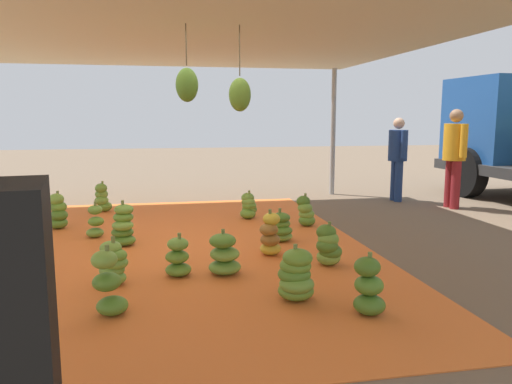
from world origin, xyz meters
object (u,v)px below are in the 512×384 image
at_px(banana_bunch_1, 328,246).
at_px(banana_bunch_12, 369,288).
at_px(banana_bunch_4, 178,258).
at_px(banana_bunch_6, 58,212).
at_px(banana_bunch_3, 113,264).
at_px(worker_2, 454,151).
at_px(banana_bunch_8, 95,223).
at_px(banana_bunch_14, 224,256).
at_px(banana_bunch_10, 306,212).
at_px(worker_1, 398,153).
at_px(banana_bunch_7, 296,276).
at_px(banana_bunch_0, 281,228).
at_px(banana_bunch_5, 108,285).
at_px(banana_bunch_9, 249,206).
at_px(banana_bunch_11, 123,226).
at_px(banana_bunch_13, 270,236).
at_px(banana_bunch_2, 102,198).

distance_m(banana_bunch_1, banana_bunch_12, 1.34).
xyz_separation_m(banana_bunch_4, banana_bunch_6, (-2.49, -1.62, 0.06)).
distance_m(banana_bunch_3, worker_2, 6.42).
distance_m(banana_bunch_8, banana_bunch_14, 2.42).
distance_m(banana_bunch_10, banana_bunch_14, 2.51).
relative_size(banana_bunch_14, worker_1, 0.30).
bearing_deg(banana_bunch_12, banana_bunch_7, -128.50).
height_order(banana_bunch_0, banana_bunch_5, banana_bunch_5).
bearing_deg(banana_bunch_8, banana_bunch_5, 8.95).
bearing_deg(banana_bunch_8, worker_1, 110.42).
distance_m(banana_bunch_0, banana_bunch_1, 1.16).
relative_size(banana_bunch_1, worker_1, 0.31).
xyz_separation_m(banana_bunch_0, banana_bunch_5, (2.08, -1.95, 0.07)).
bearing_deg(banana_bunch_9, banana_bunch_11, -53.84).
relative_size(banana_bunch_9, banana_bunch_12, 0.87).
bearing_deg(banana_bunch_13, banana_bunch_7, -3.60).
relative_size(banana_bunch_11, worker_2, 0.33).
height_order(banana_bunch_11, banana_bunch_13, banana_bunch_11).
bearing_deg(banana_bunch_4, banana_bunch_10, 135.72).
bearing_deg(worker_1, banana_bunch_8, -69.58).
bearing_deg(banana_bunch_11, banana_bunch_7, 35.80).
bearing_deg(banana_bunch_2, banana_bunch_9, 66.21).
bearing_deg(banana_bunch_14, banana_bunch_5, -50.83).
relative_size(banana_bunch_8, worker_1, 0.31).
distance_m(banana_bunch_2, banana_bunch_8, 1.88).
distance_m(banana_bunch_0, banana_bunch_13, 0.68).
xyz_separation_m(banana_bunch_7, banana_bunch_10, (-2.88, 0.95, -0.01)).
height_order(banana_bunch_2, banana_bunch_13, banana_bunch_13).
relative_size(banana_bunch_11, banana_bunch_14, 1.20).
relative_size(banana_bunch_6, worker_1, 0.35).
relative_size(banana_bunch_5, worker_2, 0.34).
relative_size(banana_bunch_0, banana_bunch_8, 0.89).
xyz_separation_m(banana_bunch_2, worker_2, (0.76, 6.08, 0.78)).
xyz_separation_m(banana_bunch_6, banana_bunch_7, (3.38, 2.61, -0.02)).
distance_m(banana_bunch_10, banana_bunch_13, 1.67).
distance_m(banana_bunch_3, worker_1, 6.38).
relative_size(banana_bunch_6, banana_bunch_12, 1.07).
relative_size(banana_bunch_3, banana_bunch_5, 0.81).
bearing_deg(banana_bunch_11, worker_1, 116.72).
relative_size(banana_bunch_1, banana_bunch_14, 1.02).
bearing_deg(banana_bunch_9, banana_bunch_12, 4.13).
height_order(banana_bunch_2, banana_bunch_12, banana_bunch_2).
bearing_deg(banana_bunch_1, banana_bunch_10, 170.52).
bearing_deg(banana_bunch_11, banana_bunch_14, 37.97).
xyz_separation_m(banana_bunch_1, banana_bunch_4, (0.04, -1.62, -0.03)).
xyz_separation_m(banana_bunch_3, banana_bunch_6, (-2.63, -1.00, 0.04)).
relative_size(banana_bunch_1, banana_bunch_4, 1.08).
bearing_deg(banana_bunch_14, banana_bunch_13, 134.18).
distance_m(banana_bunch_9, banana_bunch_14, 2.85).
bearing_deg(banana_bunch_10, worker_1, 128.11).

